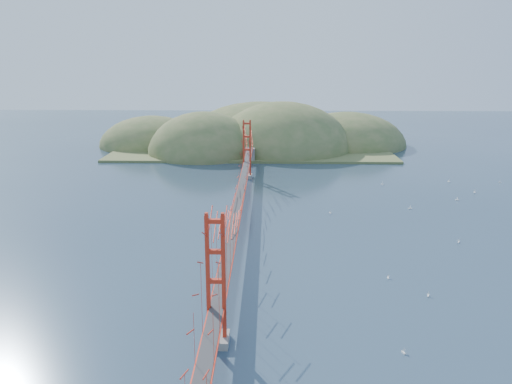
{
  "coord_description": "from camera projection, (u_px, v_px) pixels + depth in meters",
  "views": [
    {
      "loc": [
        4.25,
        -67.6,
        23.68
      ],
      "look_at": [
        2.55,
        0.0,
        5.26
      ],
      "focal_mm": 35.0,
      "sensor_mm": 36.0,
      "label": 1
    }
  ],
  "objects": [
    {
      "name": "ground",
      "position": [
        238.0,
        227.0,
        71.53
      ],
      "size": [
        320.0,
        320.0,
        0.0
      ],
      "primitive_type": "plane",
      "color": "#283D51",
      "rests_on": "ground"
    },
    {
      "name": "bridge",
      "position": [
        238.0,
        180.0,
        69.87
      ],
      "size": [
        2.2,
        94.4,
        12.0
      ],
      "color": "gray",
      "rests_on": "ground"
    },
    {
      "name": "far_headlands",
      "position": [
        261.0,
        145.0,
        137.57
      ],
      "size": [
        84.0,
        58.0,
        25.0
      ],
      "color": "olive",
      "rests_on": "ground"
    },
    {
      "name": "sailboat_8",
      "position": [
        410.0,
        208.0,
        80.1
      ],
      "size": [
        0.58,
        0.48,
        0.68
      ],
      "color": "white",
      "rests_on": "ground"
    },
    {
      "name": "sailboat_17",
      "position": [
        500.0,
        182.0,
        96.72
      ],
      "size": [
        0.51,
        0.5,
        0.57
      ],
      "color": "white",
      "rests_on": "ground"
    },
    {
      "name": "sailboat_16",
      "position": [
        382.0,
        184.0,
        95.26
      ],
      "size": [
        0.61,
        0.61,
        0.64
      ],
      "color": "white",
      "rests_on": "ground"
    },
    {
      "name": "sailboat_0",
      "position": [
        428.0,
        295.0,
        50.89
      ],
      "size": [
        0.49,
        0.51,
        0.58
      ],
      "color": "white",
      "rests_on": "ground"
    },
    {
      "name": "sailboat_6",
      "position": [
        404.0,
        352.0,
        41.14
      ],
      "size": [
        0.47,
        0.5,
        0.56
      ],
      "color": "white",
      "rests_on": "ground"
    },
    {
      "name": "sailboat_15",
      "position": [
        449.0,
        181.0,
        97.36
      ],
      "size": [
        0.64,
        0.64,
        0.72
      ],
      "color": "white",
      "rests_on": "ground"
    },
    {
      "name": "sailboat_4",
      "position": [
        475.0,
        192.0,
        89.49
      ],
      "size": [
        0.66,
        0.66,
        0.73
      ],
      "color": "white",
      "rests_on": "ground"
    },
    {
      "name": "sailboat_14",
      "position": [
        459.0,
        242.0,
        65.57
      ],
      "size": [
        0.54,
        0.54,
        0.59
      ],
      "color": "white",
      "rests_on": "ground"
    },
    {
      "name": "sailboat_1",
      "position": [
        330.0,
        212.0,
        77.86
      ],
      "size": [
        0.54,
        0.54,
        0.6
      ],
      "color": "white",
      "rests_on": "ground"
    },
    {
      "name": "sailboat_10",
      "position": [
        388.0,
        277.0,
        55.03
      ],
      "size": [
        0.38,
        0.48,
        0.56
      ],
      "color": "white",
      "rests_on": "ground"
    },
    {
      "name": "sailboat_7",
      "position": [
        457.0,
        199.0,
        84.87
      ],
      "size": [
        0.6,
        0.5,
        0.69
      ],
      "color": "white",
      "rests_on": "ground"
    }
  ]
}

